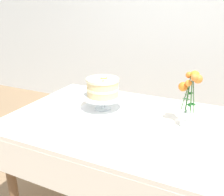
{
  "coord_description": "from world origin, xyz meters",
  "views": [
    {
      "loc": [
        0.59,
        -1.35,
        1.42
      ],
      "look_at": [
        -0.07,
        0.03,
        0.86
      ],
      "focal_mm": 40.21,
      "sensor_mm": 36.0,
      "label": 1
    }
  ],
  "objects": [
    {
      "name": "back_wall",
      "position": [
        0.0,
        1.9,
        1.4
      ],
      "size": [
        7.0,
        0.08,
        2.8
      ],
      "primitive_type": "cube",
      "color": "silver",
      "rests_on": "ground"
    },
    {
      "name": "layer_cake",
      "position": [
        -0.17,
        0.09,
        0.9
      ],
      "size": [
        0.22,
        0.22,
        0.13
      ],
      "color": "beige",
      "rests_on": "cake_stand"
    },
    {
      "name": "linen_napkin",
      "position": [
        -0.17,
        0.09,
        0.74
      ],
      "size": [
        0.34,
        0.34,
        0.0
      ],
      "primitive_type": "cube",
      "rotation": [
        0.0,
        0.0,
        -0.08
      ],
      "color": "white",
      "rests_on": "dining_table"
    },
    {
      "name": "flower_vase",
      "position": [
        0.41,
        0.08,
        0.9
      ],
      "size": [
        0.13,
        0.1,
        0.34
      ],
      "color": "silver",
      "rests_on": "dining_table"
    },
    {
      "name": "cake_stand",
      "position": [
        -0.17,
        0.09,
        0.82
      ],
      "size": [
        0.29,
        0.29,
        0.1
      ],
      "color": "silver",
      "rests_on": "linen_napkin"
    },
    {
      "name": "dining_table",
      "position": [
        0.0,
        -0.02,
        0.65
      ],
      "size": [
        1.4,
        1.0,
        0.74
      ],
      "color": "white",
      "rests_on": "ground"
    }
  ]
}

